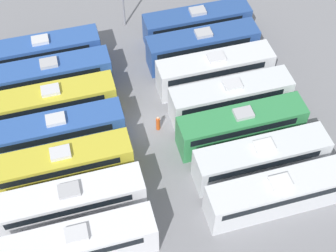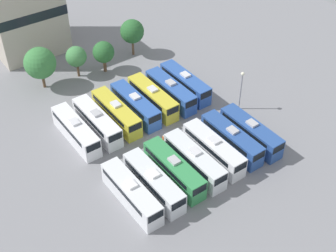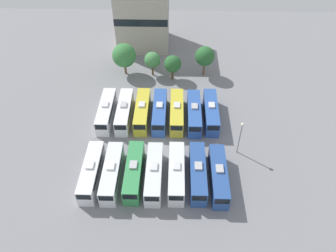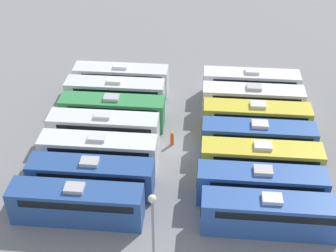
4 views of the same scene
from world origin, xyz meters
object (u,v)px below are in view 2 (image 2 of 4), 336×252
Objects in this scene: bus_6 at (251,132)px; bus_7 at (76,130)px; bus_5 at (231,139)px; tree_3 at (132,31)px; bus_11 at (153,97)px; tree_2 at (104,52)px; bus_10 at (135,105)px; tree_0 at (40,63)px; light_pole at (242,84)px; bus_4 at (213,149)px; bus_1 at (154,182)px; bus_12 at (171,91)px; bus_13 at (185,83)px; depot_building at (22,10)px; worker_person at (164,140)px; bus_3 at (194,160)px; tree_1 at (76,57)px; bus_2 at (174,169)px; bus_9 at (116,113)px; bus_8 at (97,121)px.

bus_6 and bus_7 have the same top height.
bus_5 is 1.55× the size of tree_3.
bus_11 is 14.07m from tree_2.
bus_6 and bus_10 have the same top height.
tree_0 reaches higher than bus_7.
light_pole is 25.79m from tree_2.
bus_7 is at bearing 132.98° from bus_4.
bus_1 and bus_5 have the same top height.
bus_12 is at bearing 131.59° from light_pole.
light_pole is (4.26, -9.05, 3.09)m from bus_13.
depot_building reaches higher than bus_7.
worker_person is at bearing -140.67° from bus_13.
worker_person is 26.06m from tree_0.
light_pole is at bearing -62.72° from depot_building.
bus_3 is 1.00× the size of bus_12.
depot_building is (-20.03, 38.85, 3.13)m from light_pole.
bus_1 and bus_13 have the same top height.
bus_3 is at bearing -86.02° from tree_1.
bus_12 is 14.97m from tree_2.
bus_7 is at bearing 124.17° from bus_3.
bus_6 is 6.75× the size of worker_person.
bus_5 is 34.92m from tree_0.
bus_10 is at bearing 102.82° from bus_4.
bus_5 is 1.00× the size of bus_10.
bus_5 is at bearing -89.42° from bus_12.
light_pole is (7.64, -8.61, 3.09)m from bus_12.
tree_3 reaches higher than bus_10.
depot_building is (-1.96, 45.31, 6.22)m from bus_2.
bus_6 is 1.89× the size of tree_1.
tree_1 is at bearing 81.14° from bus_1.
tree_2 is 18.40m from depot_building.
bus_9 is 1.00× the size of bus_10.
bus_12 is at bearing -1.51° from bus_9.
bus_8 is 3.56m from bus_9.
bus_13 is 14.03m from worker_person.
bus_1 is at bearing -178.30° from bus_4.
worker_person is at bearing -40.12° from bus_7.
tree_1 is 15.58m from depot_building.
light_pole reaches higher than bus_9.
bus_3 is 1.55× the size of tree_3.
bus_6 is 1.00× the size of bus_8.
tree_3 is at bearing 72.57° from bus_3.
tree_0 is (-23.33, 24.56, -0.04)m from light_pole.
tree_0 is at bearing 96.34° from bus_8.
bus_5 is 1.00× the size of bus_8.
tree_0 is at bearing 111.61° from bus_4.
tree_3 is (9.83, 31.31, 3.14)m from bus_3.
bus_1 is 1.00× the size of bus_6.
tree_0 is at bearing 170.64° from tree_2.
depot_building is at bearing 80.30° from bus_7.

